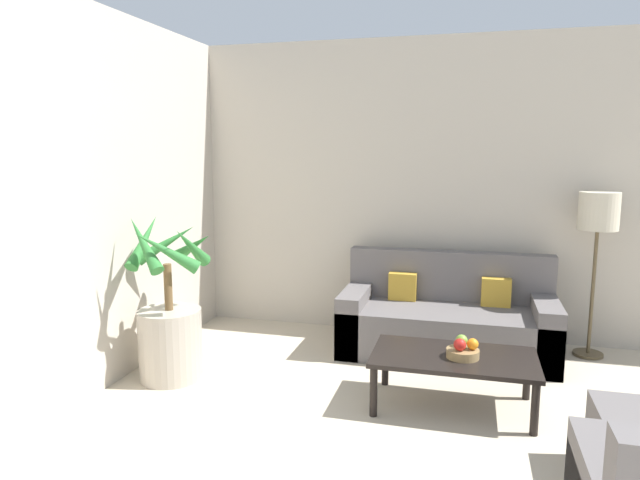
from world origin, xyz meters
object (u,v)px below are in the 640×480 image
sofa_loveseat (447,321)px  apple_green (462,341)px  fruit_bowl (463,353)px  potted_palm (170,324)px  orange_fruit (473,344)px  floor_lamp (598,220)px  coffee_table (454,361)px  apple_red (460,345)px

sofa_loveseat → apple_green: (0.13, -1.04, 0.19)m
sofa_loveseat → fruit_bowl: size_ratio=8.22×
sofa_loveseat → potted_palm: bearing=-151.2°
potted_palm → orange_fruit: 2.19m
sofa_loveseat → apple_green: sofa_loveseat is taller
potted_palm → sofa_loveseat: potted_palm is taller
floor_lamp → coffee_table: 1.87m
floor_lamp → potted_palm: bearing=-157.2°
floor_lamp → coffee_table: size_ratio=1.28×
apple_green → fruit_bowl: bearing=-78.5°
sofa_loveseat → fruit_bowl: 1.11m
apple_green → orange_fruit: size_ratio=1.07×
fruit_bowl → apple_green: apple_green is taller
fruit_bowl → apple_red: apple_red is taller
coffee_table → floor_lamp: bearing=50.3°
apple_red → potted_palm: bearing=179.1°
floor_lamp → coffee_table: floor_lamp is taller
potted_palm → apple_red: 2.11m
floor_lamp → fruit_bowl: (-1.02, -1.32, -0.75)m
potted_palm → fruit_bowl: 2.13m
apple_red → orange_fruit: (0.08, 0.04, -0.00)m
sofa_loveseat → floor_lamp: floor_lamp is taller
fruit_bowl → apple_red: (-0.02, -0.03, 0.07)m
floor_lamp → apple_green: bearing=-129.0°
floor_lamp → apple_green: floor_lamp is taller
fruit_bowl → apple_green: size_ratio=2.66×
potted_palm → fruit_bowl: (2.13, 0.00, -0.03)m
sofa_loveseat → floor_lamp: (1.16, 0.23, 0.87)m
sofa_loveseat → orange_fruit: 1.12m
fruit_bowl → orange_fruit: bearing=8.2°
sofa_loveseat → apple_green: 1.06m
apple_red → orange_fruit: apple_red is taller
sofa_loveseat → coffee_table: (0.09, -1.06, 0.05)m
fruit_bowl → apple_green: (-0.01, 0.05, 0.07)m
coffee_table → orange_fruit: orange_fruit is taller
potted_palm → floor_lamp: 3.49m
potted_palm → orange_fruit: size_ratio=16.79×
orange_fruit → coffee_table: bearing=170.0°
orange_fruit → fruit_bowl: bearing=-171.8°
apple_green → floor_lamp: bearing=51.0°
coffee_table → apple_green: apple_green is taller
orange_fruit → sofa_loveseat: bearing=100.8°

